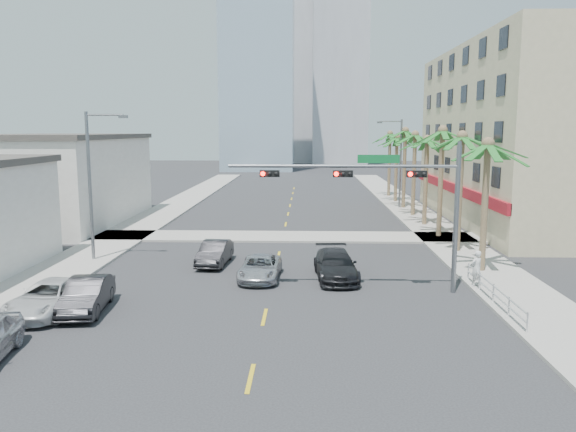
# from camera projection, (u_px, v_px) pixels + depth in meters

# --- Properties ---
(ground) EXTENTS (260.00, 260.00, 0.00)m
(ground) POSITION_uv_depth(u_px,v_px,m) (256.00, 354.00, 20.01)
(ground) COLOR #262628
(ground) RESTS_ON ground
(sidewalk_right) EXTENTS (4.00, 120.00, 0.15)m
(sidewalk_right) POSITION_uv_depth(u_px,v_px,m) (452.00, 243.00, 39.36)
(sidewalk_right) COLOR gray
(sidewalk_right) RESTS_ON ground
(sidewalk_left) EXTENTS (4.00, 120.00, 0.15)m
(sidewalk_left) POSITION_uv_depth(u_px,v_px,m) (114.00, 241.00, 40.16)
(sidewalk_left) COLOR gray
(sidewalk_left) RESTS_ON ground
(sidewalk_cross) EXTENTS (80.00, 4.00, 0.15)m
(sidewalk_cross) POSITION_uv_depth(u_px,v_px,m) (283.00, 237.00, 41.74)
(sidewalk_cross) COLOR gray
(sidewalk_cross) RESTS_ON ground
(building_right) EXTENTS (15.25, 28.00, 15.00)m
(building_right) POSITION_uv_depth(u_px,v_px,m) (544.00, 135.00, 47.78)
(building_right) COLOR tan
(building_right) RESTS_ON ground
(building_left_far) EXTENTS (11.00, 18.00, 7.20)m
(building_left_far) POSITION_uv_depth(u_px,v_px,m) (57.00, 181.00, 47.79)
(building_left_far) COLOR beige
(building_left_far) RESTS_ON ground
(tower_far_left) EXTENTS (14.00, 14.00, 48.00)m
(tower_far_left) POSITION_uv_depth(u_px,v_px,m) (258.00, 48.00, 110.52)
(tower_far_left) COLOR #99B2C6
(tower_far_left) RESTS_ON ground
(tower_far_right) EXTENTS (12.00, 12.00, 60.00)m
(tower_far_right) POSITION_uv_depth(u_px,v_px,m) (340.00, 29.00, 123.86)
(tower_far_right) COLOR #ADADB2
(tower_far_right) RESTS_ON ground
(tower_far_center) EXTENTS (16.00, 16.00, 42.00)m
(tower_far_center) POSITION_uv_depth(u_px,v_px,m) (288.00, 78.00, 140.44)
(tower_far_center) COLOR #ADADB2
(tower_far_center) RESTS_ON ground
(traffic_signal_mast) EXTENTS (11.12, 0.54, 7.20)m
(traffic_signal_mast) POSITION_uv_depth(u_px,v_px,m) (390.00, 190.00, 26.91)
(traffic_signal_mast) COLOR slate
(traffic_signal_mast) RESTS_ON ground
(palm_tree_0) EXTENTS (4.80, 4.80, 7.80)m
(palm_tree_0) POSITION_uv_depth(u_px,v_px,m) (488.00, 146.00, 30.41)
(palm_tree_0) COLOR brown
(palm_tree_0) RESTS_ON ground
(palm_tree_1) EXTENTS (4.80, 4.80, 8.16)m
(palm_tree_1) POSITION_uv_depth(u_px,v_px,m) (462.00, 138.00, 35.49)
(palm_tree_1) COLOR brown
(palm_tree_1) RESTS_ON ground
(palm_tree_2) EXTENTS (4.80, 4.80, 8.52)m
(palm_tree_2) POSITION_uv_depth(u_px,v_px,m) (443.00, 132.00, 40.58)
(palm_tree_2) COLOR brown
(palm_tree_2) RESTS_ON ground
(palm_tree_3) EXTENTS (4.80, 4.80, 7.80)m
(palm_tree_3) POSITION_uv_depth(u_px,v_px,m) (427.00, 141.00, 45.82)
(palm_tree_3) COLOR brown
(palm_tree_3) RESTS_ON ground
(palm_tree_4) EXTENTS (4.80, 4.80, 8.16)m
(palm_tree_4) POSITION_uv_depth(u_px,v_px,m) (415.00, 136.00, 50.91)
(palm_tree_4) COLOR brown
(palm_tree_4) RESTS_ON ground
(palm_tree_5) EXTENTS (4.80, 4.80, 8.52)m
(palm_tree_5) POSITION_uv_depth(u_px,v_px,m) (405.00, 132.00, 55.99)
(palm_tree_5) COLOR brown
(palm_tree_5) RESTS_ON ground
(palm_tree_6) EXTENTS (4.80, 4.80, 7.80)m
(palm_tree_6) POSITION_uv_depth(u_px,v_px,m) (397.00, 138.00, 61.23)
(palm_tree_6) COLOR brown
(palm_tree_6) RESTS_ON ground
(palm_tree_7) EXTENTS (4.80, 4.80, 8.16)m
(palm_tree_7) POSITION_uv_depth(u_px,v_px,m) (390.00, 134.00, 66.32)
(palm_tree_7) COLOR brown
(palm_tree_7) RESTS_ON ground
(streetlight_left) EXTENTS (2.55, 0.25, 9.00)m
(streetlight_left) POSITION_uv_depth(u_px,v_px,m) (93.00, 179.00, 33.45)
(streetlight_left) COLOR slate
(streetlight_left) RESTS_ON ground
(streetlight_right) EXTENTS (2.55, 0.25, 9.00)m
(streetlight_right) POSITION_uv_depth(u_px,v_px,m) (399.00, 159.00, 56.42)
(streetlight_right) COLOR slate
(streetlight_right) RESTS_ON ground
(guardrail) EXTENTS (0.08, 8.08, 1.00)m
(guardrail) POSITION_uv_depth(u_px,v_px,m) (493.00, 291.00, 25.49)
(guardrail) COLOR silver
(guardrail) RESTS_ON ground
(car_parked_mid) EXTENTS (2.09, 4.63, 1.47)m
(car_parked_mid) POSITION_uv_depth(u_px,v_px,m) (87.00, 295.00, 24.62)
(car_parked_mid) COLOR black
(car_parked_mid) RESTS_ON ground
(car_parked_far) EXTENTS (2.66, 5.18, 1.40)m
(car_parked_far) POSITION_uv_depth(u_px,v_px,m) (50.00, 297.00, 24.41)
(car_parked_far) COLOR silver
(car_parked_far) RESTS_ON ground
(car_lane_left) EXTENTS (1.77, 4.34, 1.40)m
(car_lane_left) POSITION_uv_depth(u_px,v_px,m) (215.00, 253.00, 33.30)
(car_lane_left) COLOR black
(car_lane_left) RESTS_ON ground
(car_lane_center) EXTENTS (2.22, 4.55, 1.24)m
(car_lane_center) POSITION_uv_depth(u_px,v_px,m) (260.00, 268.00, 30.02)
(car_lane_center) COLOR #B6B6BB
(car_lane_center) RESTS_ON ground
(car_lane_right) EXTENTS (2.46, 5.30, 1.50)m
(car_lane_right) POSITION_uv_depth(u_px,v_px,m) (336.00, 265.00, 30.09)
(car_lane_right) COLOR black
(car_lane_right) RESTS_ON ground
(pedestrian) EXTENTS (0.79, 0.70, 1.82)m
(pedestrian) POSITION_uv_depth(u_px,v_px,m) (476.00, 268.00, 28.07)
(pedestrian) COLOR silver
(pedestrian) RESTS_ON sidewalk_right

